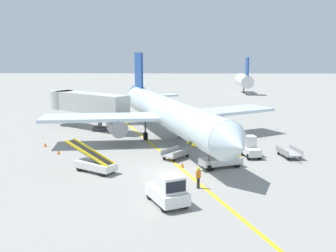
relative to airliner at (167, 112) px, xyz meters
name	(u,v)px	position (x,y,z in m)	size (l,w,h in m)	color
ground_plane	(168,172)	(0.31, -11.89, -3.42)	(300.00, 300.00, 0.00)	gray
taxi_line_yellow	(167,157)	(0.18, -6.89, -3.41)	(0.30, 80.00, 0.01)	yellow
airliner	(167,112)	(0.00, 0.00, 0.00)	(27.60, 34.35, 10.10)	silver
jet_bridge	(83,102)	(-11.48, 7.89, 0.12)	(11.85, 9.50, 4.85)	beige
pushback_tug	(168,191)	(0.45, -19.10, -2.42)	(3.27, 4.07, 2.20)	silver
baggage_tug_near_wing	(251,148)	(8.39, -6.69, -2.49)	(1.71, 2.59, 2.10)	silver
belt_loader_forward_hold	(220,159)	(4.95, -10.27, -2.64)	(5.11, 3.01, 2.59)	silver
belt_loader_aft_hold	(94,163)	(-6.08, -11.78, -2.64)	(4.90, 3.73, 2.59)	silver
baggage_cart_loaded	(176,154)	(1.02, -7.36, -2.95)	(2.97, 3.44, 0.94)	#A5A5A8
baggage_cart_empty_trailing	(289,153)	(12.19, -6.74, -2.95)	(2.00, 3.84, 0.94)	#A5A5A8
ground_crew_marshaller	(198,177)	(2.70, -15.84, -2.51)	(0.36, 0.24, 1.70)	#26262D
safety_cone_nose_left	(182,165)	(1.58, -10.28, -3.20)	(0.36, 0.36, 0.44)	orange
safety_cone_nose_right	(58,152)	(-10.94, -5.96, -3.20)	(0.36, 0.36, 0.44)	orange
safety_cone_wingtip_left	(45,145)	(-13.35, -2.72, -3.20)	(0.36, 0.36, 0.44)	orange
distant_aircraft_far_left	(244,80)	(17.90, 52.66, -0.20)	(3.00, 10.10, 8.80)	silver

